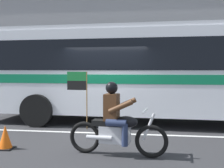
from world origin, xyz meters
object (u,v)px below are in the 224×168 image
(transit_bus, at_px, (148,68))
(traffic_cone, at_px, (5,138))
(fire_hydrant, at_px, (156,100))
(motorcycle_with_rider, at_px, (116,124))

(transit_bus, relative_size, traffic_cone, 20.61)
(fire_hydrant, height_order, traffic_cone, fire_hydrant)
(traffic_cone, bearing_deg, motorcycle_with_rider, -2.37)
(traffic_cone, bearing_deg, fire_hydrant, 61.61)
(transit_bus, distance_m, traffic_cone, 5.13)
(motorcycle_with_rider, relative_size, fire_hydrant, 2.92)
(motorcycle_with_rider, xyz_separation_m, traffic_cone, (-2.57, 0.11, -0.41))
(transit_bus, xyz_separation_m, fire_hydrant, (0.29, 2.71, -1.36))
(transit_bus, bearing_deg, traffic_cone, -130.64)
(motorcycle_with_rider, height_order, fire_hydrant, motorcycle_with_rider)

